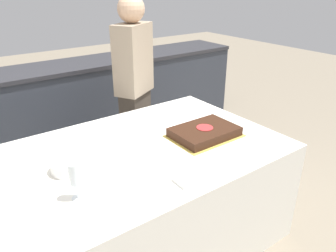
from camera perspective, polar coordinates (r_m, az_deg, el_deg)
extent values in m
plane|color=gray|center=(2.50, -4.51, -19.09)|extent=(14.00, 14.00, 0.00)
cube|color=#333842|center=(3.60, -18.97, 2.24)|extent=(4.40, 0.55, 0.88)
cube|color=#2D2D33|center=(3.46, -20.02, 9.30)|extent=(4.40, 0.58, 0.04)
cube|color=white|center=(2.27, -4.82, -12.32)|extent=(1.82, 1.18, 0.74)
cube|color=gold|center=(2.24, 6.34, -1.73)|extent=(0.47, 0.34, 0.00)
cube|color=#381E11|center=(2.22, 6.38, -1.00)|extent=(0.43, 0.30, 0.06)
cylinder|color=red|center=(2.21, 6.42, -0.27)|extent=(0.11, 0.11, 0.00)
cylinder|color=white|center=(1.91, -16.75, -6.63)|extent=(0.20, 0.20, 0.06)
cylinder|color=white|center=(1.70, -15.37, -11.99)|extent=(0.06, 0.06, 0.00)
cylinder|color=white|center=(1.67, -15.53, -10.82)|extent=(0.01, 0.01, 0.08)
cylinder|color=white|center=(1.62, -15.91, -8.04)|extent=(0.06, 0.06, 0.11)
cylinder|color=white|center=(2.48, 2.58, 1.17)|extent=(0.20, 0.20, 0.00)
cube|color=white|center=(1.77, 3.78, -9.04)|extent=(0.17, 0.11, 0.02)
cube|color=#4C4238|center=(3.05, -5.50, -1.28)|extent=(0.34, 0.29, 0.80)
cube|color=tan|center=(2.82, -6.08, 11.50)|extent=(0.40, 0.35, 0.58)
sphere|color=#D8AD89|center=(2.76, -6.46, 19.63)|extent=(0.22, 0.22, 0.22)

